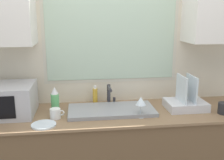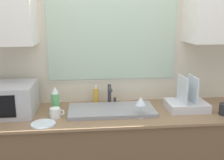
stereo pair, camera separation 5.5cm
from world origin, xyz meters
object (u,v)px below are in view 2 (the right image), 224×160
Objects in this scene: microwave at (8,99)px; soap_bottle at (96,96)px; dish_rack at (186,103)px; wine_glass at (141,102)px; mug_near_sink at (55,113)px; faucet at (110,93)px; spray_bottle at (55,100)px.

soap_bottle is at bearing 13.41° from microwave.
microwave is 1.31× the size of dish_rack.
wine_glass is at bearing -10.27° from microwave.
soap_bottle is 0.45m from mug_near_sink.
dish_rack is 2.01× the size of wine_glass.
microwave is 1.07m from wine_glass.
mug_near_sink is (-1.08, -0.08, -0.02)m from dish_rack.
dish_rack is 1.08m from mug_near_sink.
faucet is 0.42× the size of microwave.
spray_bottle is 0.39m from soap_bottle.
dish_rack reaches higher than faucet.
faucet is 0.14m from soap_bottle.
mug_near_sink is (0.39, -0.14, -0.08)m from microwave.
faucet is 0.55× the size of dish_rack.
microwave is 0.38m from spray_bottle.
faucet is 1.10× the size of wine_glass.
dish_rack reaches higher than microwave.
wine_glass is (0.33, -0.36, 0.05)m from soap_bottle.
spray_bottle is 1.31× the size of soap_bottle.
wine_glass is (-0.42, -0.13, 0.07)m from dish_rack.
faucet is at bearing -20.47° from soap_bottle.
mug_near_sink is at bearing -149.87° from faucet.
dish_rack is at bearing 4.21° from mug_near_sink.
microwave is 0.74m from soap_bottle.
dish_rack is 1.09m from spray_bottle.
microwave is at bearing -171.60° from faucet.
wine_glass is at bearing -47.41° from soap_bottle.
dish_rack is (0.63, -0.18, -0.05)m from faucet.
soap_bottle is (-0.75, 0.23, 0.02)m from dish_rack.
spray_bottle is (-0.46, -0.14, -0.00)m from faucet.
soap_bottle is (0.72, 0.17, -0.05)m from microwave.
soap_bottle is 1.02× the size of wine_glass.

